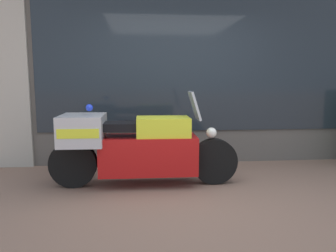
% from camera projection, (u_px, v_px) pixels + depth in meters
% --- Properties ---
extents(ground_plane, '(60.00, 60.00, 0.00)m').
position_uv_depth(ground_plane, '(198.00, 202.00, 3.73)').
color(ground_plane, '#7A5B4C').
extents(shop_building, '(6.57, 0.55, 3.48)m').
position_uv_depth(shop_building, '(152.00, 58.00, 5.42)').
color(shop_building, '#56514C').
rests_on(shop_building, ground).
extents(window_display, '(5.19, 0.30, 2.11)m').
position_uv_depth(window_display, '(199.00, 131.00, 5.70)').
color(window_display, slate).
rests_on(window_display, ground).
extents(paramedic_motorcycle, '(2.46, 0.67, 1.24)m').
position_uv_depth(paramedic_motorcycle, '(133.00, 145.00, 4.25)').
color(paramedic_motorcycle, black).
rests_on(paramedic_motorcycle, ground).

